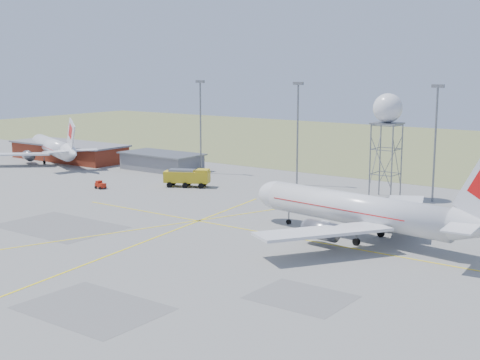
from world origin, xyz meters
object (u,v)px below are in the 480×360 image
Objects in this scene: radar_tower at (387,140)px; baggage_tug at (100,186)px; fire_truck at (188,178)px; airliner_far at (54,148)px; airliner_main at (360,211)px.

baggage_tug is at bearing -153.52° from radar_tower.
fire_truck is 17.13m from baggage_tug.
fire_truck is at bearing -162.94° from airliner_far.
fire_truck is (48.11, -5.42, -2.00)m from airliner_far.
fire_truck is at bearing -12.74° from airliner_main.
airliner_main reaches higher than airliner_far.
airliner_main is 19.35× the size of baggage_tug.
baggage_tug is at bearing 177.85° from airliner_far.
radar_tower is 55.10m from baggage_tug.
radar_tower reaches higher than airliner_far.
airliner_main reaches higher than baggage_tug.
baggage_tug is at bearing -163.60° from fire_truck.
radar_tower is (84.13, 7.07, 6.87)m from airliner_far.
airliner_far is 48.46m from fire_truck.
baggage_tug is (-48.50, -24.16, -10.00)m from radar_tower.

